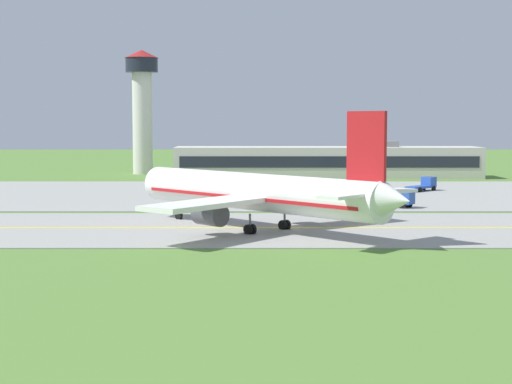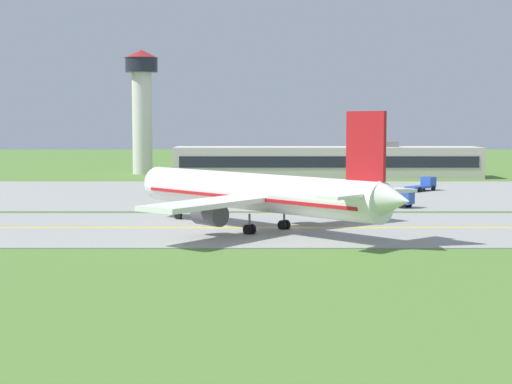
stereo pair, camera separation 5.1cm
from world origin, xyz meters
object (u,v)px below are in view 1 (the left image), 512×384
airplane_lead (259,193)px  service_truck_fuel (393,196)px  service_truck_baggage (426,184)px  control_tower (144,100)px

airplane_lead → service_truck_fuel: airplane_lead is taller
service_truck_baggage → control_tower: (-53.96, 45.31, 15.44)m
service_truck_baggage → control_tower: 72.13m
airplane_lead → control_tower: size_ratio=1.14×
airplane_lead → service_truck_fuel: (18.40, 23.43, -2.60)m
airplane_lead → control_tower: control_tower is taller
service_truck_baggage → airplane_lead: bearing=-120.0°
service_truck_baggage → service_truck_fuel: bearing=-111.1°
control_tower → airplane_lead: bearing=-74.8°
service_truck_fuel → control_tower: (-44.09, 70.87, 15.09)m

